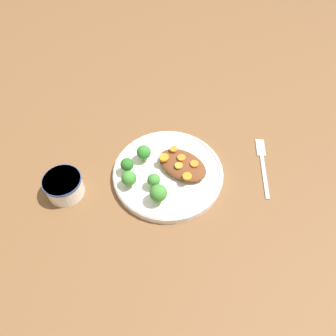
{
  "coord_description": "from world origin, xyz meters",
  "views": [
    {
      "loc": [
        0.3,
        -0.4,
        0.7
      ],
      "look_at": [
        0.0,
        0.0,
        0.03
      ],
      "focal_mm": 35.0,
      "sensor_mm": 36.0,
      "label": 1
    }
  ],
  "objects": [
    {
      "name": "ground_plane",
      "position": [
        0.0,
        0.0,
        0.0
      ],
      "size": [
        4.0,
        4.0,
        0.0
      ],
      "primitive_type": "plane",
      "color": "brown"
    },
    {
      "name": "plate",
      "position": [
        0.0,
        0.0,
        0.01
      ],
      "size": [
        0.29,
        0.29,
        0.02
      ],
      "color": "white",
      "rests_on": "ground_plane"
    },
    {
      "name": "dip_bowl",
      "position": [
        -0.17,
        -0.2,
        0.03
      ],
      "size": [
        0.09,
        0.09,
        0.05
      ],
      "color": "white",
      "rests_on": "ground_plane"
    },
    {
      "name": "stew_mound",
      "position": [
        0.02,
        0.03,
        0.03
      ],
      "size": [
        0.13,
        0.09,
        0.03
      ],
      "primitive_type": "ellipsoid",
      "color": "brown",
      "rests_on": "plate"
    },
    {
      "name": "broccoli_floret_0",
      "position": [
        -0.05,
        -0.09,
        0.05
      ],
      "size": [
        0.04,
        0.04,
        0.05
      ],
      "color": "#7FA85B",
      "rests_on": "plate"
    },
    {
      "name": "broccoli_floret_1",
      "position": [
        0.03,
        -0.08,
        0.05
      ],
      "size": [
        0.04,
        0.04,
        0.05
      ],
      "color": "#7FA85B",
      "rests_on": "plate"
    },
    {
      "name": "broccoli_floret_2",
      "position": [
        -0.07,
        -0.01,
        0.05
      ],
      "size": [
        0.04,
        0.04,
        0.05
      ],
      "color": "#759E51",
      "rests_on": "plate"
    },
    {
      "name": "broccoli_floret_3",
      "position": [
        0.0,
        -0.06,
        0.04
      ],
      "size": [
        0.03,
        0.03,
        0.04
      ],
      "color": "#7FA85B",
      "rests_on": "plate"
    },
    {
      "name": "broccoli_floret_4",
      "position": [
        -0.08,
        -0.06,
        0.05
      ],
      "size": [
        0.03,
        0.03,
        0.05
      ],
      "color": "#7FA85B",
      "rests_on": "plate"
    },
    {
      "name": "carrot_slice_0",
      "position": [
        -0.02,
        0.01,
        0.05
      ],
      "size": [
        0.02,
        0.02,
        0.01
      ],
      "primitive_type": "cylinder",
      "color": "orange",
      "rests_on": "stew_mound"
    },
    {
      "name": "carrot_slice_1",
      "position": [
        0.02,
        0.01,
        0.05
      ],
      "size": [
        0.02,
        0.02,
        0.0
      ],
      "primitive_type": "cylinder",
      "color": "orange",
      "rests_on": "stew_mound"
    },
    {
      "name": "carrot_slice_2",
      "position": [
        0.05,
        0.04,
        0.05
      ],
      "size": [
        0.02,
        0.02,
        0.0
      ],
      "primitive_type": "cylinder",
      "color": "orange",
      "rests_on": "stew_mound"
    },
    {
      "name": "carrot_slice_3",
      "position": [
        -0.02,
        0.05,
        0.05
      ],
      "size": [
        0.02,
        0.02,
        0.01
      ],
      "primitive_type": "cylinder",
      "color": "orange",
      "rests_on": "stew_mound"
    },
    {
      "name": "carrot_slice_4",
      "position": [
        0.06,
        0.0,
        0.05
      ],
      "size": [
        0.02,
        0.02,
        0.01
      ],
      "primitive_type": "cylinder",
      "color": "orange",
      "rests_on": "stew_mound"
    },
    {
      "name": "carrot_slice_5",
      "position": [
        0.01,
        0.04,
        0.05
      ],
      "size": [
        0.02,
        0.02,
        0.01
      ],
      "primitive_type": "cylinder",
      "color": "orange",
      "rests_on": "stew_mound"
    },
    {
      "name": "fork",
      "position": [
        0.18,
        0.19,
        0.0
      ],
      "size": [
        0.12,
        0.18,
        0.01
      ],
      "rotation": [
        0.0,
        0.0,
        8.44
      ],
      "color": "#B6B6B6",
      "rests_on": "ground_plane"
    }
  ]
}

